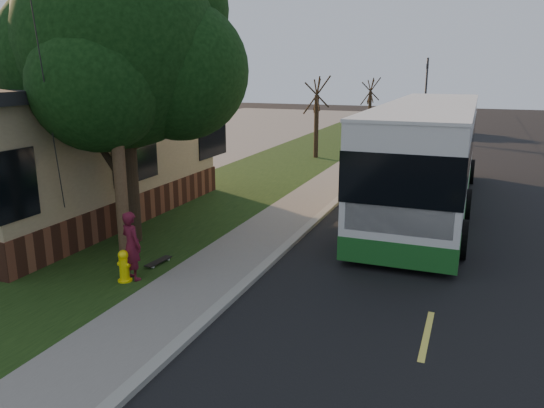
{
  "coord_description": "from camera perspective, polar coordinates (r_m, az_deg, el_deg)",
  "views": [
    {
      "loc": [
        4.54,
        -9.2,
        4.74
      ],
      "look_at": [
        -0.02,
        2.54,
        1.5
      ],
      "focal_mm": 35.0,
      "sensor_mm": 36.0,
      "label": 1
    }
  ],
  "objects": [
    {
      "name": "curb",
      "position": [
        20.28,
        7.71,
        0.95
      ],
      "size": [
        0.25,
        80.0,
        0.12
      ],
      "primitive_type": "cube",
      "color": "gray",
      "rests_on": "ground"
    },
    {
      "name": "dumpster",
      "position": [
        20.71,
        -15.67,
        2.6
      ],
      "size": [
        1.67,
        1.44,
        1.28
      ],
      "color": "black",
      "rests_on": "building_lot"
    },
    {
      "name": "grass_verge",
      "position": [
        21.74,
        -3.89,
        1.89
      ],
      "size": [
        5.0,
        80.0,
        0.07
      ],
      "primitive_type": "cube",
      "color": "black",
      "rests_on": "ground"
    },
    {
      "name": "distant_car",
      "position": [
        41.34,
        17.86,
        8.23
      ],
      "size": [
        2.1,
        4.6,
        1.53
      ],
      "primitive_type": "imported",
      "rotation": [
        0.0,
        0.0,
        0.07
      ],
      "color": "black",
      "rests_on": "ground"
    },
    {
      "name": "leafy_tree",
      "position": [
        14.71,
        -15.67,
        15.57
      ],
      "size": [
        6.3,
        6.0,
        7.8
      ],
      "color": "black",
      "rests_on": "grass_verge"
    },
    {
      "name": "road",
      "position": [
        19.79,
        19.02,
        -0.23
      ],
      "size": [
        8.0,
        80.0,
        0.01
      ],
      "primitive_type": "cube",
      "color": "black",
      "rests_on": "ground"
    },
    {
      "name": "building_lot",
      "position": [
        27.45,
        -23.2,
        3.36
      ],
      "size": [
        15.0,
        80.0,
        0.04
      ],
      "primitive_type": "cube",
      "color": "slate",
      "rests_on": "ground"
    },
    {
      "name": "sidewalk",
      "position": [
        20.53,
        5.0,
        1.14
      ],
      "size": [
        2.0,
        80.0,
        0.08
      ],
      "primitive_type": "cube",
      "color": "slate",
      "rests_on": "ground"
    },
    {
      "name": "bare_tree_far",
      "position": [
        40.01,
        10.48,
        10.28
      ],
      "size": [
        1.38,
        1.21,
        4.03
      ],
      "color": "black",
      "rests_on": "grass_verge"
    },
    {
      "name": "skateboarder",
      "position": [
        12.36,
        -14.87,
        -4.35
      ],
      "size": [
        0.68,
        0.57,
        1.59
      ],
      "primitive_type": "imported",
      "rotation": [
        0.0,
        0.0,
        2.77
      ],
      "color": "#541021",
      "rests_on": "grass_verge"
    },
    {
      "name": "transit_bus",
      "position": [
        18.86,
        16.37,
        5.26
      ],
      "size": [
        3.09,
        13.37,
        3.61
      ],
      "color": "silver",
      "rests_on": "ground"
    },
    {
      "name": "skateboard_main",
      "position": [
        13.38,
        -12.12,
        -6.07
      ],
      "size": [
        0.29,
        0.86,
        0.08
      ],
      "color": "black",
      "rests_on": "grass_verge"
    },
    {
      "name": "traffic_signal",
      "position": [
        43.42,
        16.22,
        11.8
      ],
      "size": [
        0.18,
        0.22,
        5.5
      ],
      "color": "#2D2D30",
      "rests_on": "ground"
    },
    {
      "name": "utility_pole",
      "position": [
        12.87,
        -16.82,
        13.34
      ],
      "size": [
        2.86,
        3.21,
        9.07
      ],
      "color": "#473321",
      "rests_on": "ground"
    },
    {
      "name": "fire_hydrant",
      "position": [
        12.42,
        -15.62,
        -6.44
      ],
      "size": [
        0.32,
        0.32,
        0.74
      ],
      "color": "#FFE80D",
      "rests_on": "grass_verge"
    },
    {
      "name": "bare_tree_near",
      "position": [
        28.48,
        4.8,
        9.17
      ],
      "size": [
        1.38,
        1.21,
        4.31
      ],
      "color": "black",
      "rests_on": "grass_verge"
    },
    {
      "name": "ground",
      "position": [
        11.31,
        -4.65,
        -10.43
      ],
      "size": [
        120.0,
        120.0,
        0.0
      ],
      "primitive_type": "plane",
      "color": "black",
      "rests_on": "ground"
    }
  ]
}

